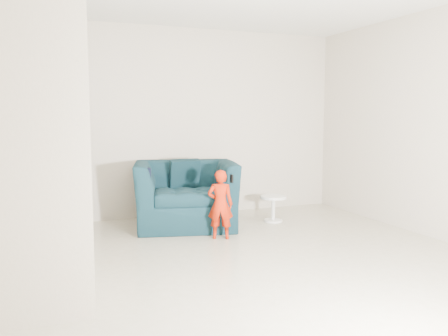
{
  "coord_description": "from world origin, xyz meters",
  "views": [
    {
      "loc": [
        -1.83,
        -3.87,
        1.46
      ],
      "look_at": [
        0.15,
        1.2,
        0.85
      ],
      "focal_mm": 38.0,
      "sensor_mm": 36.0,
      "label": 1
    }
  ],
  "objects_px": {
    "toddler": "(220,204)",
    "staircase": "(20,175)",
    "side_table": "(273,204)",
    "armchair": "(186,194)"
  },
  "relations": [
    {
      "from": "toddler",
      "to": "side_table",
      "type": "distance_m",
      "value": 1.17
    },
    {
      "from": "side_table",
      "to": "toddler",
      "type": "bearing_deg",
      "value": -149.87
    },
    {
      "from": "side_table",
      "to": "staircase",
      "type": "bearing_deg",
      "value": -157.46
    },
    {
      "from": "armchair",
      "to": "side_table",
      "type": "relative_size",
      "value": 3.64
    },
    {
      "from": "armchair",
      "to": "toddler",
      "type": "distance_m",
      "value": 0.8
    },
    {
      "from": "toddler",
      "to": "staircase",
      "type": "height_order",
      "value": "staircase"
    },
    {
      "from": "staircase",
      "to": "side_table",
      "type": "bearing_deg",
      "value": 22.54
    },
    {
      "from": "toddler",
      "to": "staircase",
      "type": "distance_m",
      "value": 2.31
    },
    {
      "from": "toddler",
      "to": "side_table",
      "type": "xyz_separation_m",
      "value": [
        1.0,
        0.58,
        -0.17
      ]
    },
    {
      "from": "toddler",
      "to": "side_table",
      "type": "relative_size",
      "value": 2.29
    }
  ]
}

